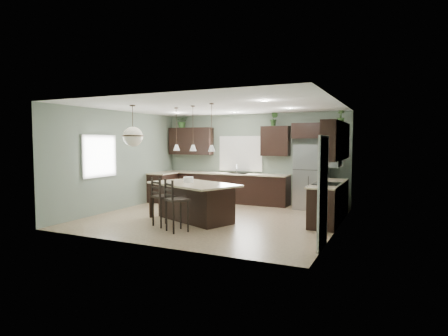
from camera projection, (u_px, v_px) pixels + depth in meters
ground at (214, 218)px, 9.45m from camera, size 6.00×6.00×0.00m
pantry_door at (323, 192)px, 6.72m from camera, size 0.04×0.82×2.04m
window_back at (241, 154)px, 11.98m from camera, size 1.35×0.02×1.00m
window_left at (99, 156)px, 9.88m from camera, size 0.02×1.10×1.00m
left_return_cabs at (163, 188)px, 12.09m from camera, size 0.60×0.90×0.90m
left_return_countertop at (163, 173)px, 12.05m from camera, size 0.66×0.96×0.04m
back_lower_cabs at (224, 188)px, 11.99m from camera, size 4.20×0.60×0.90m
back_countertop at (224, 173)px, 11.94m from camera, size 4.20×0.66×0.04m
sink_inset at (237, 173)px, 11.75m from camera, size 0.70×0.45×0.01m
faucet at (237, 169)px, 11.71m from camera, size 0.02×0.02×0.28m
back_upper_left at (191, 141)px, 12.55m from camera, size 1.55×0.34×0.90m
back_upper_right at (275, 141)px, 11.30m from camera, size 0.85×0.34×0.90m
fridge_header at (310, 131)px, 10.84m from camera, size 1.05×0.34×0.45m
right_lower_cabs at (329, 203)px, 9.06m from camera, size 0.60×2.35×0.90m
right_countertop at (329, 184)px, 9.04m from camera, size 0.66×2.35×0.04m
cooktop at (327, 184)px, 8.79m from camera, size 0.58×0.75×0.02m
wall_oven_front at (314, 204)px, 8.94m from camera, size 0.01×0.72×0.60m
right_upper_cabs at (336, 141)px, 8.90m from camera, size 0.34×2.35×0.90m
microwave at (332, 158)px, 8.70m from camera, size 0.40×0.75×0.40m
refrigerator at (311, 177)px, 10.68m from camera, size 0.90×0.74×1.85m
kitchen_island at (193, 202)px, 9.11m from camera, size 2.55×2.04×0.92m
serving_dish at (188, 180)px, 9.22m from camera, size 0.24×0.24×0.14m
bar_stool_center at (163, 202)px, 8.52m from camera, size 0.55×0.55×1.12m
bar_stool_right at (177, 205)px, 7.99m from camera, size 0.58×0.58×1.14m
pendant_left at (176, 129)px, 9.50m from camera, size 0.17×0.17×1.10m
pendant_center at (193, 128)px, 8.98m from camera, size 0.17×0.17×1.10m
pendant_right at (212, 128)px, 8.46m from camera, size 0.17×0.17×1.10m
chandelier at (133, 126)px, 8.88m from camera, size 0.51×0.51×0.98m
plant_back_left at (182, 121)px, 12.61m from camera, size 0.49×0.45×0.45m
plant_back_right at (274, 119)px, 11.25m from camera, size 0.27×0.23×0.44m
plant_right_wall at (341, 117)px, 9.71m from camera, size 0.22×0.22×0.35m
room_shell at (214, 151)px, 9.33m from camera, size 6.00×6.00×6.00m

